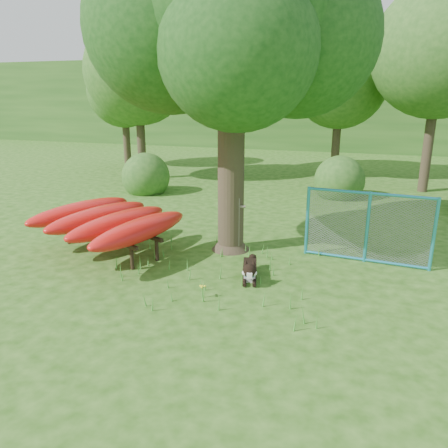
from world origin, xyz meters
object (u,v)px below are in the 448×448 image
(oak_tree, at_px, (230,20))
(kayak_rack, at_px, (108,220))
(fence_section, at_px, (367,227))
(husky_dog, at_px, (250,270))

(oak_tree, relative_size, kayak_rack, 1.94)
(oak_tree, distance_m, fence_section, 5.30)
(fence_section, bearing_deg, oak_tree, -172.42)
(oak_tree, bearing_deg, kayak_rack, -157.21)
(kayak_rack, bearing_deg, oak_tree, 45.39)
(husky_dog, bearing_deg, kayak_rack, 157.82)
(oak_tree, relative_size, fence_section, 2.80)
(oak_tree, height_order, kayak_rack, oak_tree)
(oak_tree, distance_m, kayak_rack, 5.15)
(oak_tree, height_order, husky_dog, oak_tree)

